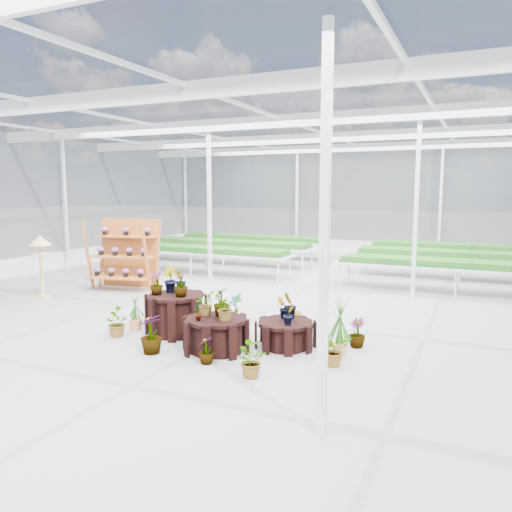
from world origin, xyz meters
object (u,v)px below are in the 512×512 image
at_px(shelf_rack, 123,254).
at_px(plinth_tall, 176,314).
at_px(plinth_mid, 216,335).
at_px(plinth_low, 285,334).
at_px(bird_table, 41,267).

bearing_deg(shelf_rack, plinth_tall, -50.89).
relative_size(plinth_mid, plinth_low, 1.07).
bearing_deg(plinth_tall, plinth_low, 2.60).
distance_m(plinth_tall, shelf_rack, 4.93).
bearing_deg(shelf_rack, plinth_mid, -48.13).
height_order(plinth_mid, shelf_rack, shelf_rack).
distance_m(plinth_tall, bird_table, 5.02).
xyz_separation_m(plinth_tall, bird_table, (-4.84, 1.24, 0.42)).
bearing_deg(plinth_low, bird_table, 170.82).
xyz_separation_m(plinth_mid, plinth_low, (1.00, 0.70, -0.06)).
distance_m(plinth_mid, plinth_low, 1.22).
distance_m(plinth_tall, plinth_low, 2.21).
bearing_deg(bird_table, plinth_mid, -5.58).
relative_size(plinth_low, bird_table, 0.64).
height_order(plinth_low, bird_table, bird_table).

